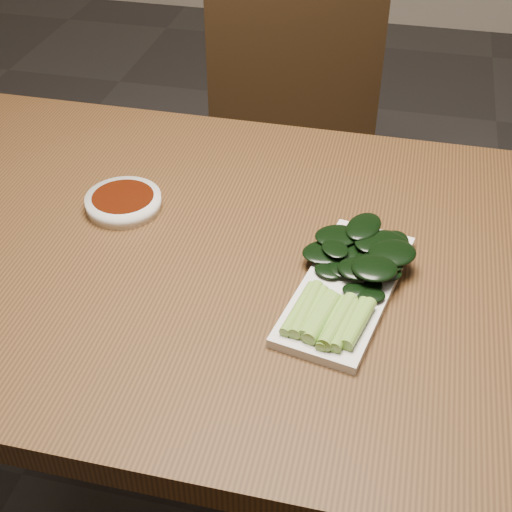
# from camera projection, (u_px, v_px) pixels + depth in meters

# --- Properties ---
(table) EXTENTS (1.40, 0.80, 0.75)m
(table) POSITION_uv_depth(u_px,v_px,m) (258.00, 289.00, 1.11)
(table) COLOR #412812
(table) RESTS_ON ground
(chair_far) EXTENTS (0.57, 0.57, 0.89)m
(chair_far) POSITION_uv_depth(u_px,v_px,m) (299.00, 149.00, 1.82)
(chair_far) COLOR black
(chair_far) RESTS_ON ground
(sauce_bowl) EXTENTS (0.12, 0.12, 0.02)m
(sauce_bowl) POSITION_uv_depth(u_px,v_px,m) (124.00, 202.00, 1.15)
(sauce_bowl) COLOR silver
(sauce_bowl) RESTS_ON table
(serving_plate) EXTENTS (0.17, 0.31, 0.01)m
(serving_plate) POSITION_uv_depth(u_px,v_px,m) (347.00, 288.00, 0.99)
(serving_plate) COLOR silver
(serving_plate) RESTS_ON table
(gai_lan) EXTENTS (0.19, 0.29, 0.03)m
(gai_lan) POSITION_uv_depth(u_px,v_px,m) (356.00, 273.00, 0.99)
(gai_lan) COLOR #719F37
(gai_lan) RESTS_ON serving_plate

